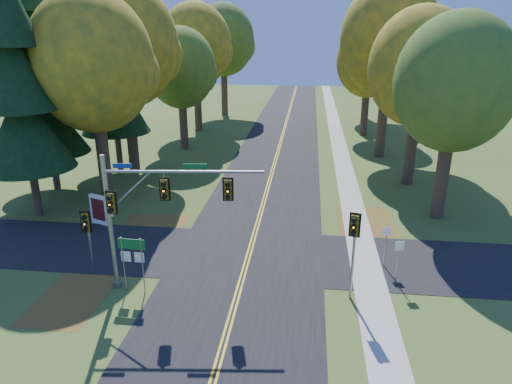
# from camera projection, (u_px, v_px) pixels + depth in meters

# --- Properties ---
(ground) EXTENTS (160.00, 160.00, 0.00)m
(ground) POSITION_uv_depth(u_px,v_px,m) (244.00, 273.00, 22.97)
(ground) COLOR #36501C
(ground) RESTS_ON ground
(road_main) EXTENTS (8.00, 160.00, 0.02)m
(road_main) POSITION_uv_depth(u_px,v_px,m) (244.00, 273.00, 22.96)
(road_main) COLOR black
(road_main) RESTS_ON ground
(road_cross) EXTENTS (60.00, 6.00, 0.02)m
(road_cross) POSITION_uv_depth(u_px,v_px,m) (249.00, 255.00, 24.83)
(road_cross) COLOR black
(road_cross) RESTS_ON ground
(centerline_left) EXTENTS (0.10, 160.00, 0.01)m
(centerline_left) POSITION_uv_depth(u_px,v_px,m) (242.00, 273.00, 22.97)
(centerline_left) COLOR gold
(centerline_left) RESTS_ON road_main
(centerline_right) EXTENTS (0.10, 160.00, 0.01)m
(centerline_right) POSITION_uv_depth(u_px,v_px,m) (245.00, 273.00, 22.95)
(centerline_right) COLOR gold
(centerline_right) RESTS_ON road_main
(sidewalk_east) EXTENTS (1.60, 160.00, 0.06)m
(sidewalk_east) POSITION_uv_depth(u_px,v_px,m) (369.00, 280.00, 22.28)
(sidewalk_east) COLOR #9E998E
(sidewalk_east) RESTS_ON ground
(leaf_patch_w_near) EXTENTS (4.00, 6.00, 0.00)m
(leaf_patch_w_near) POSITION_uv_depth(u_px,v_px,m) (146.00, 233.00, 27.42)
(leaf_patch_w_near) COLOR brown
(leaf_patch_w_near) RESTS_ON ground
(leaf_patch_e) EXTENTS (3.50, 8.00, 0.00)m
(leaf_patch_e) POSITION_uv_depth(u_px,v_px,m) (368.00, 230.00, 27.82)
(leaf_patch_e) COLOR brown
(leaf_patch_e) RESTS_ON ground
(leaf_patch_w_far) EXTENTS (3.00, 5.00, 0.00)m
(leaf_patch_w_far) POSITION_uv_depth(u_px,v_px,m) (73.00, 296.00, 20.99)
(leaf_patch_w_far) COLOR brown
(leaf_patch_w_far) RESTS_ON ground
(tree_w_a) EXTENTS (8.00, 8.00, 14.15)m
(tree_w_a) POSITION_uv_depth(u_px,v_px,m) (94.00, 63.00, 29.74)
(tree_w_a) COLOR #38281C
(tree_w_a) RESTS_ON ground
(tree_e_a) EXTENTS (7.20, 7.20, 12.73)m
(tree_e_a) POSITION_uv_depth(u_px,v_px,m) (456.00, 84.00, 27.00)
(tree_e_a) COLOR #38281C
(tree_e_a) RESTS_ON ground
(tree_w_b) EXTENTS (8.60, 8.60, 15.38)m
(tree_w_b) POSITION_uv_depth(u_px,v_px,m) (125.00, 45.00, 35.95)
(tree_w_b) COLOR #38281C
(tree_w_b) RESTS_ON ground
(tree_e_b) EXTENTS (7.60, 7.60, 13.33)m
(tree_e_b) POSITION_uv_depth(u_px,v_px,m) (421.00, 68.00, 33.30)
(tree_e_b) COLOR #38281C
(tree_e_b) RESTS_ON ground
(tree_w_c) EXTENTS (6.80, 6.80, 11.91)m
(tree_w_c) POSITION_uv_depth(u_px,v_px,m) (181.00, 69.00, 44.18)
(tree_w_c) COLOR #38281C
(tree_w_c) RESTS_ON ground
(tree_e_c) EXTENTS (8.80, 8.80, 15.79)m
(tree_e_c) POSITION_uv_depth(u_px,v_px,m) (391.00, 40.00, 40.40)
(tree_e_c) COLOR #38281C
(tree_e_c) RESTS_ON ground
(tree_w_d) EXTENTS (8.20, 8.20, 14.56)m
(tree_w_d) POSITION_uv_depth(u_px,v_px,m) (196.00, 45.00, 51.76)
(tree_w_d) COLOR #38281C
(tree_w_d) RESTS_ON ground
(tree_e_d) EXTENTS (7.00, 7.00, 12.32)m
(tree_e_d) POSITION_uv_depth(u_px,v_px,m) (369.00, 61.00, 49.87)
(tree_e_d) COLOR #38281C
(tree_e_d) RESTS_ON ground
(tree_w_e) EXTENTS (8.40, 8.40, 14.97)m
(tree_w_e) POSITION_uv_depth(u_px,v_px,m) (224.00, 40.00, 61.72)
(tree_w_e) COLOR #38281C
(tree_w_e) RESTS_ON ground
(tree_e_e) EXTENTS (7.80, 7.80, 13.74)m
(tree_e_e) POSITION_uv_depth(u_px,v_px,m) (370.00, 48.00, 59.41)
(tree_e_e) COLOR #38281C
(tree_e_e) RESTS_ON ground
(pine_a) EXTENTS (5.60, 5.60, 19.48)m
(pine_a) POSITION_uv_depth(u_px,v_px,m) (15.00, 72.00, 27.05)
(pine_a) COLOR #38281C
(pine_a) RESTS_ON ground
(pine_b) EXTENTS (5.60, 5.60, 17.31)m
(pine_b) POSITION_uv_depth(u_px,v_px,m) (41.00, 80.00, 32.23)
(pine_b) COLOR #38281C
(pine_b) RESTS_ON ground
(pine_c) EXTENTS (5.60, 5.60, 20.56)m
(pine_c) POSITION_uv_depth(u_px,v_px,m) (109.00, 54.00, 36.06)
(pine_c) COLOR #38281C
(pine_c) RESTS_ON ground
(traffic_mast) EXTENTS (7.16, 1.20, 6.52)m
(traffic_mast) POSITION_uv_depth(u_px,v_px,m) (147.00, 206.00, 20.30)
(traffic_mast) COLOR gray
(traffic_mast) RESTS_ON ground
(east_signal_pole) EXTENTS (0.49, 0.58, 4.29)m
(east_signal_pole) POSITION_uv_depth(u_px,v_px,m) (354.00, 235.00, 19.65)
(east_signal_pole) COLOR gray
(east_signal_pole) RESTS_ON ground
(ped_signal_pole) EXTENTS (0.50, 0.59, 3.19)m
(ped_signal_pole) POSITION_uv_depth(u_px,v_px,m) (87.00, 226.00, 22.63)
(ped_signal_pole) COLOR #95989E
(ped_signal_pole) RESTS_ON ground
(route_sign_cluster) EXTENTS (1.29, 0.11, 2.77)m
(route_sign_cluster) POSITION_uv_depth(u_px,v_px,m) (132.00, 254.00, 20.78)
(route_sign_cluster) COLOR gray
(route_sign_cluster) RESTS_ON ground
(info_kiosk) EXTENTS (1.36, 0.68, 1.92)m
(info_kiosk) POSITION_uv_depth(u_px,v_px,m) (99.00, 210.00, 28.44)
(info_kiosk) COLOR white
(info_kiosk) RESTS_ON ground
(reg_sign_e_north) EXTENTS (0.44, 0.07, 2.29)m
(reg_sign_e_north) POSITION_uv_depth(u_px,v_px,m) (386.00, 238.00, 23.18)
(reg_sign_e_north) COLOR gray
(reg_sign_e_north) RESTS_ON ground
(reg_sign_e_south) EXTENTS (0.44, 0.13, 2.30)m
(reg_sign_e_south) POSITION_uv_depth(u_px,v_px,m) (399.00, 254.00, 21.59)
(reg_sign_e_south) COLOR gray
(reg_sign_e_south) RESTS_ON ground
(reg_sign_w) EXTENTS (0.40, 0.07, 2.11)m
(reg_sign_w) POSITION_uv_depth(u_px,v_px,m) (110.00, 219.00, 25.84)
(reg_sign_w) COLOR gray
(reg_sign_w) RESTS_ON ground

